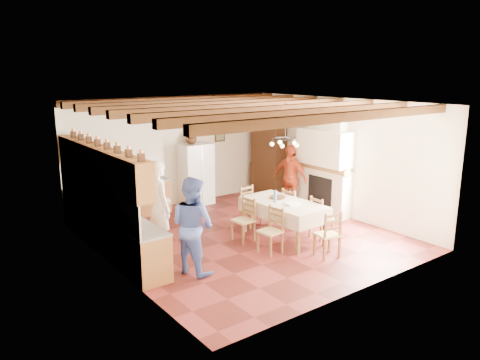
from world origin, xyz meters
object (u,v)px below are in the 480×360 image
(chair_right_near, at_px, (322,217))
(chair_end_near, at_px, (327,234))
(dining_table, at_px, (284,206))
(chair_right_far, at_px, (293,208))
(person_woman_blue, at_px, (193,225))
(hutch, at_px, (269,160))
(microwave, at_px, (147,173))
(person_man, at_px, (159,208))
(refrigerator, at_px, (195,174))
(chair_left_near, at_px, (270,231))
(person_woman_red, at_px, (290,178))
(chair_left_far, at_px, (243,220))
(chair_end_far, at_px, (251,206))

(chair_right_near, relative_size, chair_end_near, 1.00)
(dining_table, bearing_deg, chair_right_far, 31.69)
(dining_table, xyz_separation_m, person_woman_blue, (-2.52, -0.32, 0.14))
(hutch, xyz_separation_m, chair_right_near, (-1.40, -3.51, -0.59))
(dining_table, bearing_deg, microwave, 113.92)
(chair_right_near, xyz_separation_m, person_man, (-3.31, 1.30, 0.50))
(chair_right_near, relative_size, person_man, 0.49)
(dining_table, bearing_deg, person_woman_blue, -172.80)
(refrigerator, distance_m, person_man, 3.72)
(hutch, xyz_separation_m, chair_left_near, (-2.89, -3.50, -0.59))
(chair_right_far, bearing_deg, person_man, 76.53)
(person_woman_blue, height_order, person_woman_red, person_woman_blue)
(hutch, bearing_deg, person_woman_blue, -144.38)
(person_man, bearing_deg, person_woman_blue, -171.38)
(person_woman_blue, bearing_deg, chair_left_near, -111.49)
(chair_left_near, distance_m, chair_right_far, 1.72)
(dining_table, height_order, chair_right_near, chair_right_near)
(hutch, bearing_deg, chair_end_near, -116.04)
(chair_left_far, distance_m, chair_right_near, 1.75)
(hutch, height_order, chair_right_near, hutch)
(chair_right_near, distance_m, person_woman_blue, 3.26)
(hutch, relative_size, person_man, 1.10)
(chair_right_near, xyz_separation_m, microwave, (-2.27, 4.01, 0.59))
(chair_end_near, relative_size, microwave, 1.58)
(person_man, xyz_separation_m, microwave, (1.03, 2.71, 0.09))
(microwave, bearing_deg, dining_table, -76.37)
(dining_table, relative_size, chair_left_far, 2.05)
(chair_left_far, distance_m, microwave, 3.25)
(chair_right_far, xyz_separation_m, person_man, (-3.29, 0.40, 0.50))
(chair_left_far, xyz_separation_m, person_man, (-1.80, 0.40, 0.50))
(refrigerator, xyz_separation_m, chair_left_near, (-0.69, -4.04, -0.37))
(person_man, xyz_separation_m, person_woman_blue, (0.08, -1.14, -0.07))
(dining_table, distance_m, microwave, 3.88)
(refrigerator, height_order, chair_right_far, refrigerator)
(person_man, height_order, microwave, person_man)
(hutch, distance_m, microwave, 3.71)
(chair_left_far, bearing_deg, person_woman_blue, -71.46)
(person_man, distance_m, person_woman_red, 4.19)
(chair_left_near, height_order, chair_end_far, same)
(chair_left_far, relative_size, person_man, 0.49)
(dining_table, xyz_separation_m, chair_end_far, (-0.02, 1.13, -0.28))
(chair_right_near, height_order, chair_end_far, same)
(person_woman_red, relative_size, microwave, 2.93)
(chair_right_far, relative_size, chair_end_near, 1.00)
(chair_left_far, bearing_deg, chair_right_far, 85.07)
(chair_end_far, distance_m, microwave, 2.91)
(chair_right_far, xyz_separation_m, person_woman_red, (0.85, 1.05, 0.41))
(chair_right_near, bearing_deg, person_woman_red, -19.67)
(chair_right_near, bearing_deg, chair_left_far, 62.27)
(person_man, relative_size, person_woman_blue, 1.08)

